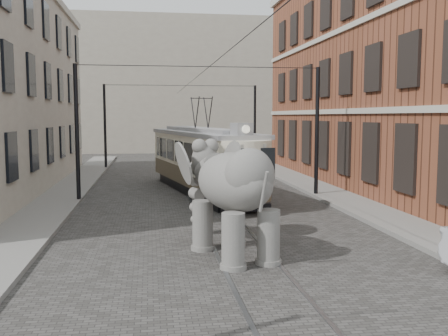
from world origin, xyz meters
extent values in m
plane|color=#454340|center=(0.00, 0.00, 0.00)|extent=(120.00, 120.00, 0.00)
cube|color=slate|center=(6.00, 0.00, 0.07)|extent=(2.00, 60.00, 0.15)
cube|color=slate|center=(-6.50, 0.00, 0.07)|extent=(2.00, 60.00, 0.15)
cube|color=brown|center=(11.00, 9.00, 6.00)|extent=(8.00, 26.00, 12.00)
cube|color=#9E9483|center=(0.00, 40.00, 7.00)|extent=(28.00, 10.00, 14.00)
camera|label=1|loc=(-2.48, -16.54, 3.76)|focal=40.46mm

